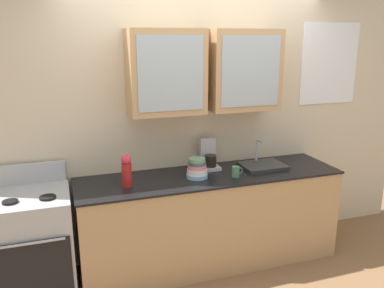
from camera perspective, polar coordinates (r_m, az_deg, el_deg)
ground_plane at (r=4.05m, az=2.54°, el=-16.35°), size 10.00×10.00×0.00m
back_wall_unit at (r=3.82m, az=1.05°, el=5.83°), size 4.82×0.45×2.83m
counter at (r=3.83m, az=2.61°, el=-10.68°), size 2.45×0.66×0.89m
stove_range at (r=3.62m, az=-21.57°, el=-13.28°), size 0.60×0.65×1.07m
sink_faucet at (r=3.93m, az=10.08°, el=-2.97°), size 0.41×0.33×0.25m
bowl_stack at (r=3.56m, az=0.72°, el=-3.57°), size 0.19×0.19×0.18m
vase at (r=3.38m, az=-9.38°, el=-3.75°), size 0.09×0.09×0.28m
cup_near_sink at (r=3.61m, az=6.35°, el=-3.97°), size 0.11×0.07×0.10m
coffee_maker at (r=3.82m, az=2.42°, el=-1.89°), size 0.17×0.20×0.29m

